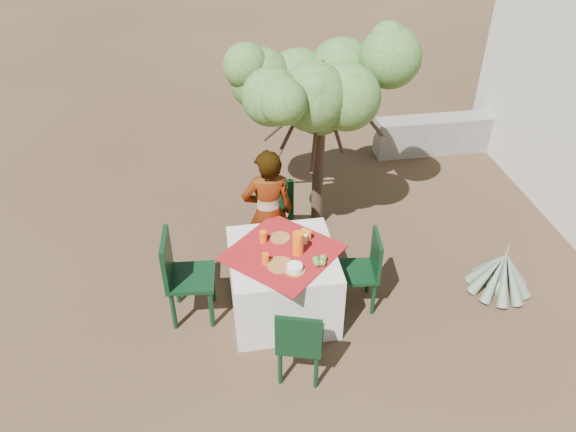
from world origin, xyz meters
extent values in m
plane|color=#322016|center=(0.00, 0.00, 0.00)|extent=(160.00, 160.00, 0.00)
cube|color=silver|center=(0.44, 0.43, 0.38)|extent=(1.02, 1.02, 0.75)
cube|color=maroon|center=(0.44, 0.43, 0.76)|extent=(1.30, 1.30, 0.01)
cylinder|color=black|center=(0.32, 1.24, 0.22)|extent=(0.04, 0.04, 0.43)
cylinder|color=black|center=(0.64, 1.18, 0.22)|extent=(0.04, 0.04, 0.43)
cylinder|color=black|center=(0.37, 1.56, 0.22)|extent=(0.04, 0.04, 0.43)
cylinder|color=black|center=(0.70, 1.51, 0.22)|extent=(0.04, 0.04, 0.43)
cube|color=black|center=(0.51, 1.37, 0.43)|extent=(0.46, 0.46, 0.04)
cube|color=black|center=(0.54, 1.55, 0.66)|extent=(0.41, 0.10, 0.42)
cylinder|color=black|center=(0.68, -0.27, 0.21)|extent=(0.04, 0.04, 0.42)
cylinder|color=black|center=(0.37, -0.18, 0.21)|extent=(0.04, 0.04, 0.42)
cylinder|color=black|center=(0.59, -0.57, 0.21)|extent=(0.04, 0.04, 0.42)
cylinder|color=black|center=(0.28, -0.48, 0.21)|extent=(0.04, 0.04, 0.42)
cube|color=black|center=(0.48, -0.38, 0.42)|extent=(0.49, 0.49, 0.04)
cube|color=black|center=(0.43, -0.55, 0.65)|extent=(0.39, 0.15, 0.41)
cylinder|color=black|center=(-0.29, 0.31, 0.24)|extent=(0.05, 0.05, 0.49)
cylinder|color=black|center=(-0.26, 0.68, 0.24)|extent=(0.05, 0.05, 0.49)
cylinder|color=black|center=(-0.65, 0.34, 0.24)|extent=(0.05, 0.05, 0.49)
cylinder|color=black|center=(-0.62, 0.71, 0.24)|extent=(0.05, 0.05, 0.49)
cube|color=black|center=(-0.45, 0.51, 0.49)|extent=(0.49, 0.49, 0.04)
cube|color=black|center=(-0.66, 0.53, 0.75)|extent=(0.08, 0.46, 0.48)
cylinder|color=black|center=(1.05, 0.59, 0.21)|extent=(0.04, 0.04, 0.43)
cylinder|color=black|center=(1.02, 0.27, 0.21)|extent=(0.04, 0.04, 0.43)
cylinder|color=black|center=(1.37, 0.55, 0.21)|extent=(0.04, 0.04, 0.43)
cylinder|color=black|center=(1.34, 0.23, 0.21)|extent=(0.04, 0.04, 0.43)
cube|color=black|center=(1.20, 0.41, 0.43)|extent=(0.44, 0.44, 0.04)
cube|color=black|center=(1.37, 0.39, 0.65)|extent=(0.08, 0.40, 0.42)
imported|color=#8C6651|center=(0.39, 1.10, 0.75)|extent=(0.56, 0.38, 1.50)
cylinder|color=#462F23|center=(1.08, 1.83, 0.80)|extent=(0.14, 0.14, 1.61)
sphere|color=#2C6023|center=(1.08, 1.83, 1.61)|extent=(0.69, 0.69, 0.69)
sphere|color=#2C6023|center=(1.71, 1.83, 1.78)|extent=(0.64, 0.64, 0.64)
sphere|color=#2C6023|center=(0.50, 1.95, 1.72)|extent=(0.60, 0.60, 0.60)
sphere|color=#2C6023|center=(1.19, 2.46, 1.84)|extent=(0.62, 0.62, 0.62)
sphere|color=#2C6023|center=(1.13, 1.26, 1.67)|extent=(0.55, 0.55, 0.55)
sphere|color=slate|center=(2.77, 0.36, 0.04)|extent=(0.22, 0.22, 0.22)
cone|color=slate|center=(2.77, 0.36, 0.33)|extent=(0.12, 0.12, 0.65)
cone|color=slate|center=(2.91, 0.36, 0.26)|extent=(0.40, 0.13, 0.54)
cone|color=slate|center=(2.88, 0.45, 0.26)|extent=(0.35, 0.30, 0.57)
cone|color=slate|center=(2.81, 0.50, 0.26)|extent=(0.20, 0.39, 0.56)
cone|color=slate|center=(2.72, 0.49, 0.26)|extent=(0.22, 0.38, 0.56)
cone|color=slate|center=(2.65, 0.44, 0.26)|extent=(0.36, 0.29, 0.56)
cone|color=slate|center=(2.62, 0.35, 0.26)|extent=(0.40, 0.13, 0.54)
cone|color=slate|center=(2.65, 0.27, 0.26)|extent=(0.35, 0.30, 0.57)
cone|color=slate|center=(2.73, 0.22, 0.26)|extent=(0.20, 0.39, 0.56)
cone|color=slate|center=(2.82, 0.22, 0.26)|extent=(0.22, 0.38, 0.56)
cone|color=slate|center=(2.89, 0.28, 0.26)|extent=(0.36, 0.29, 0.56)
cube|color=gray|center=(3.60, 3.40, 0.28)|extent=(2.60, 0.35, 0.55)
cylinder|color=brown|center=(0.45, 0.64, 0.77)|extent=(0.21, 0.21, 0.01)
cylinder|color=brown|center=(0.39, 0.24, 0.77)|extent=(0.25, 0.25, 0.01)
cylinder|color=orange|center=(0.28, 0.62, 0.82)|extent=(0.07, 0.07, 0.12)
cylinder|color=orange|center=(0.26, 0.29, 0.82)|extent=(0.07, 0.07, 0.11)
cylinder|color=orange|center=(0.59, 0.39, 0.88)|extent=(0.11, 0.11, 0.24)
cylinder|color=brown|center=(0.51, 0.14, 0.77)|extent=(0.20, 0.20, 0.01)
cylinder|color=white|center=(0.51, 0.14, 0.80)|extent=(0.15, 0.15, 0.05)
cylinder|color=orange|center=(0.72, 0.59, 0.81)|extent=(0.06, 0.06, 0.10)
cylinder|color=orange|center=(0.69, 0.65, 0.80)|extent=(0.05, 0.05, 0.08)
cube|color=white|center=(0.67, 0.54, 0.81)|extent=(0.08, 0.06, 0.09)
sphere|color=#50792C|center=(0.73, 0.23, 0.80)|extent=(0.07, 0.07, 0.07)
sphere|color=#50792C|center=(0.80, 0.24, 0.80)|extent=(0.07, 0.07, 0.07)
sphere|color=#50792C|center=(0.78, 0.18, 0.80)|extent=(0.07, 0.07, 0.07)
sphere|color=#50792C|center=(0.73, 0.18, 0.80)|extent=(0.07, 0.07, 0.07)
camera|label=1|loc=(-0.16, -3.70, 4.18)|focal=35.00mm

